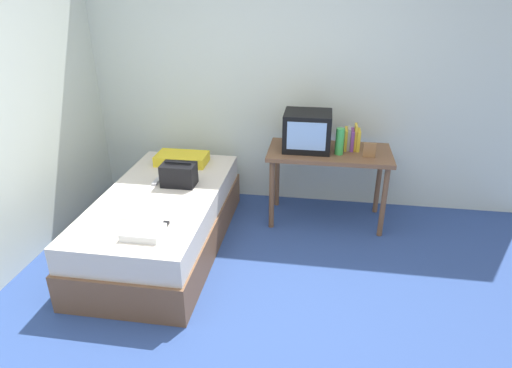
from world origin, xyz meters
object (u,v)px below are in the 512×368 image
(tv, at_px, (307,131))
(remote_silver, at_px, (157,182))
(picture_frame, at_px, (369,150))
(remote_dark, at_px, (163,227))
(bed, at_px, (163,220))
(desk, at_px, (329,160))
(pillow, at_px, (182,159))
(handbag, at_px, (179,175))
(book_row, at_px, (352,139))
(magazine, at_px, (134,211))
(water_bottle, at_px, (340,141))
(folded_towel, at_px, (143,232))

(tv, height_order, remote_silver, tv)
(picture_frame, xyz_separation_m, remote_dark, (-1.56, -1.18, -0.27))
(bed, relative_size, tv, 4.55)
(desk, bearing_deg, remote_silver, -161.44)
(picture_frame, bearing_deg, pillow, 177.29)
(bed, relative_size, handbag, 6.67)
(bed, height_order, book_row, book_row)
(bed, distance_m, remote_dark, 0.68)
(pillow, bearing_deg, picture_frame, -2.71)
(book_row, bearing_deg, magazine, -146.63)
(picture_frame, distance_m, remote_dark, 1.97)
(book_row, bearing_deg, pillow, -176.49)
(tv, relative_size, water_bottle, 1.77)
(tv, bearing_deg, water_bottle, -17.21)
(pillow, distance_m, remote_dark, 1.29)
(picture_frame, relative_size, pillow, 0.27)
(picture_frame, relative_size, remote_silver, 0.94)
(desk, bearing_deg, handbag, -158.14)
(water_bottle, height_order, magazine, water_bottle)
(handbag, xyz_separation_m, magazine, (-0.20, -0.54, -0.10))
(magazine, height_order, folded_towel, folded_towel)
(book_row, height_order, folded_towel, book_row)
(remote_silver, bearing_deg, picture_frame, 11.93)
(folded_towel, bearing_deg, handbag, 90.85)
(remote_silver, bearing_deg, handbag, -3.24)
(bed, bearing_deg, picture_frame, 18.61)
(magazine, bearing_deg, pillow, 86.07)
(handbag, bearing_deg, folded_towel, -89.15)
(magazine, bearing_deg, remote_silver, 91.83)
(book_row, xyz_separation_m, remote_silver, (-1.75, -0.59, -0.30))
(bed, xyz_separation_m, water_bottle, (1.52, 0.64, 0.60))
(water_bottle, relative_size, picture_frame, 1.83)
(water_bottle, height_order, remote_silver, water_bottle)
(desk, xyz_separation_m, handbag, (-1.33, -0.53, -0.01))
(bed, xyz_separation_m, tv, (1.22, 0.73, 0.66))
(desk, bearing_deg, pillow, -178.74)
(picture_frame, distance_m, folded_towel, 2.12)
(picture_frame, relative_size, remote_dark, 0.87)
(handbag, bearing_deg, remote_silver, 176.76)
(remote_silver, bearing_deg, pillow, 79.65)
(bed, relative_size, picture_frame, 14.75)
(remote_dark, bearing_deg, tv, 52.97)
(bed, bearing_deg, remote_silver, 118.96)
(remote_silver, bearing_deg, folded_towel, -75.28)
(pillow, bearing_deg, handbag, -75.13)
(bed, distance_m, magazine, 0.45)
(remote_dark, distance_m, folded_towel, 0.16)
(tv, relative_size, remote_dark, 2.82)
(folded_towel, bearing_deg, book_row, 44.36)
(remote_silver, bearing_deg, magazine, -88.17)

